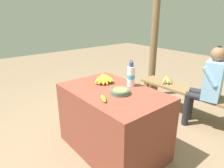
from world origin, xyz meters
TOP-DOWN VIEW (x-y plane):
  - ground_plane at (0.00, 0.00)m, footprint 12.00×12.00m
  - market_counter at (0.00, 0.00)m, footprint 1.14×0.73m
  - banana_bunch_ripe at (-0.22, 0.07)m, footprint 0.16×0.27m
  - serving_bowl at (0.12, 0.00)m, footprint 0.20×0.20m
  - water_bottle at (0.02, 0.24)m, footprint 0.08×0.08m
  - loose_banana_front at (0.13, -0.22)m, footprint 0.16×0.10m
  - wooden_bench at (0.20, 1.31)m, footprint 1.69×0.32m
  - seated_vendor at (0.42, 1.26)m, footprint 0.46×0.43m
  - banana_bunch_green at (-0.24, 1.31)m, footprint 0.14×0.25m
  - support_post_near at (-0.77, 1.58)m, footprint 0.12×0.12m

SIDE VIEW (x-z plane):
  - ground_plane at x=0.00m, z-range 0.00..0.00m
  - market_counter at x=0.00m, z-range 0.00..0.72m
  - wooden_bench at x=0.20m, z-range 0.15..0.59m
  - banana_bunch_green at x=-0.24m, z-range 0.43..0.55m
  - seated_vendor at x=0.42m, z-range 0.08..1.19m
  - loose_banana_front at x=0.13m, z-range 0.72..0.76m
  - serving_bowl at x=0.12m, z-range 0.72..0.77m
  - banana_bunch_ripe at x=-0.22m, z-range 0.72..0.84m
  - water_bottle at x=0.02m, z-range 0.69..0.98m
  - support_post_near at x=-0.77m, z-range 0.00..2.22m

